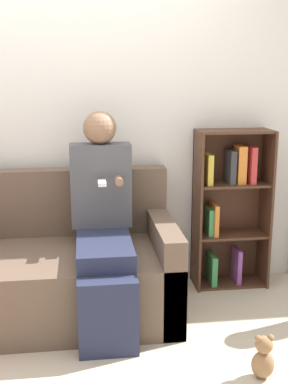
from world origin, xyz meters
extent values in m
plane|color=beige|center=(0.00, 0.00, 0.00)|extent=(14.00, 14.00, 0.00)
cube|color=silver|center=(0.00, 1.00, 1.27)|extent=(10.00, 0.06, 2.55)
cube|color=brown|center=(-0.16, 0.42, 0.22)|extent=(1.73, 0.72, 0.45)
cube|color=brown|center=(-0.16, 0.86, 0.45)|extent=(1.73, 0.15, 0.91)
cube|color=brown|center=(0.63, 0.42, 0.31)|extent=(0.14, 0.72, 0.62)
cube|color=#232842|center=(0.24, 0.00, 0.22)|extent=(0.34, 0.12, 0.45)
cube|color=#232842|center=(0.24, 0.32, 0.50)|extent=(0.34, 0.52, 0.11)
cube|color=#4C4C51|center=(0.24, 0.67, 0.83)|extent=(0.40, 0.18, 0.55)
sphere|color=#8C664C|center=(0.24, 0.67, 1.21)|extent=(0.22, 0.22, 0.22)
cylinder|color=#8C664C|center=(0.35, 0.53, 0.89)|extent=(0.05, 0.10, 0.05)
cube|color=white|center=(0.24, 0.48, 0.89)|extent=(0.05, 0.12, 0.02)
cube|color=#4C2D1E|center=(0.93, 0.83, 0.58)|extent=(0.02, 0.26, 1.16)
cube|color=#4C2D1E|center=(1.45, 0.83, 0.58)|extent=(0.02, 0.26, 1.16)
cube|color=#4C2D1E|center=(1.19, 0.95, 0.58)|extent=(0.54, 0.02, 1.16)
cube|color=#4C2D1E|center=(1.19, 0.83, 0.01)|extent=(0.50, 0.23, 0.02)
cube|color=#4C2D1E|center=(1.19, 0.83, 0.39)|extent=(0.50, 0.23, 0.02)
cube|color=#4C2D1E|center=(1.19, 0.83, 0.77)|extent=(0.50, 0.23, 0.02)
cube|color=#4C2D1E|center=(1.19, 0.83, 1.16)|extent=(0.50, 0.23, 0.02)
cube|color=#C63838|center=(1.32, 0.83, 0.91)|extent=(0.04, 0.17, 0.27)
cube|color=orange|center=(1.06, 0.83, 0.52)|extent=(0.03, 0.18, 0.23)
cube|color=#333338|center=(1.17, 0.83, 0.90)|extent=(0.04, 0.17, 0.24)
cube|color=orange|center=(1.24, 0.83, 0.92)|extent=(0.06, 0.14, 0.27)
cube|color=#429956|center=(1.04, 0.83, 0.50)|extent=(0.06, 0.14, 0.20)
cube|color=gold|center=(1.00, 0.83, 0.89)|extent=(0.04, 0.18, 0.22)
cube|color=#429956|center=(1.06, 0.83, 0.13)|extent=(0.04, 0.19, 0.22)
cube|color=#934CA3|center=(1.25, 0.83, 0.15)|extent=(0.03, 0.16, 0.26)
ellipsoid|color=#936B47|center=(1.02, -0.33, 0.07)|extent=(0.12, 0.10, 0.15)
sphere|color=#936B47|center=(1.02, -0.33, 0.19)|extent=(0.09, 0.09, 0.09)
sphere|color=#936B47|center=(0.99, -0.33, 0.23)|extent=(0.04, 0.04, 0.04)
sphere|color=#936B47|center=(1.05, -0.33, 0.23)|extent=(0.04, 0.04, 0.04)
camera|label=1|loc=(0.12, -2.45, 1.54)|focal=45.00mm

